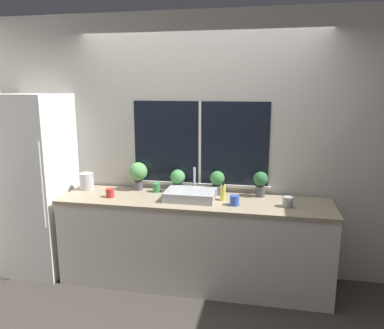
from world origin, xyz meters
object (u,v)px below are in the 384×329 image
(mug_green, at_px, (157,188))
(kettle, at_px, (87,181))
(sink, at_px, (190,195))
(mug_grey, at_px, (288,202))
(mug_blue, at_px, (235,200))
(potted_plant_far_left, at_px, (138,173))
(soap_bottle, at_px, (223,192))
(potted_plant_far_right, at_px, (261,182))
(potted_plant_center_left, at_px, (178,179))
(refrigerator, at_px, (36,184))
(mug_red, at_px, (110,193))
(potted_plant_center_right, at_px, (217,182))

(mug_green, bearing_deg, kettle, -176.07)
(sink, distance_m, mug_grey, 0.93)
(mug_blue, relative_size, kettle, 0.48)
(mug_grey, distance_m, kettle, 2.09)
(potted_plant_far_left, xyz_separation_m, soap_bottle, (0.93, -0.19, -0.11))
(mug_green, height_order, kettle, kettle)
(potted_plant_far_right, relative_size, mug_green, 2.78)
(potted_plant_center_left, bearing_deg, mug_blue, -28.37)
(potted_plant_far_right, height_order, mug_grey, potted_plant_far_right)
(potted_plant_far_right, height_order, kettle, potted_plant_far_right)
(refrigerator, height_order, potted_plant_far_left, refrigerator)
(potted_plant_center_left, relative_size, soap_bottle, 1.27)
(potted_plant_far_left, distance_m, mug_red, 0.39)
(mug_green, distance_m, mug_red, 0.48)
(potted_plant_far_right, xyz_separation_m, mug_red, (-1.47, -0.32, -0.11))
(sink, height_order, mug_grey, sink)
(sink, bearing_deg, mug_red, -173.88)
(potted_plant_center_right, xyz_separation_m, mug_grey, (0.69, -0.28, -0.08))
(soap_bottle, distance_m, mug_grey, 0.62)
(potted_plant_far_right, relative_size, mug_red, 2.92)
(mug_green, bearing_deg, potted_plant_far_right, 2.32)
(potted_plant_center_left, relative_size, kettle, 1.20)
(refrigerator, height_order, sink, refrigerator)
(potted_plant_center_left, bearing_deg, soap_bottle, -21.35)
(potted_plant_center_left, distance_m, kettle, 0.99)
(potted_plant_center_left, distance_m, mug_grey, 1.14)
(potted_plant_far_right, bearing_deg, mug_grey, -47.89)
(mug_grey, bearing_deg, kettle, 174.85)
(mug_red, relative_size, kettle, 0.44)
(refrigerator, distance_m, kettle, 0.53)
(sink, height_order, potted_plant_center_left, sink)
(potted_plant_far_left, height_order, soap_bottle, potted_plant_far_left)
(potted_plant_center_left, relative_size, potted_plant_far_right, 0.94)
(refrigerator, bearing_deg, potted_plant_center_left, 8.64)
(sink, relative_size, potted_plant_center_left, 2.05)
(mug_green, bearing_deg, sink, -24.88)
(soap_bottle, bearing_deg, mug_grey, -8.40)
(soap_bottle, bearing_deg, sink, -173.58)
(soap_bottle, bearing_deg, potted_plant_center_left, 158.65)
(sink, height_order, soap_bottle, sink)
(refrigerator, xyz_separation_m, soap_bottle, (1.99, 0.03, 0.01))
(potted_plant_far_right, xyz_separation_m, kettle, (-1.83, -0.10, -0.06))
(potted_plant_center_left, xyz_separation_m, mug_red, (-0.62, -0.32, -0.09))
(potted_plant_far_left, bearing_deg, mug_green, -11.49)
(refrigerator, bearing_deg, potted_plant_far_right, 5.54)
(mug_grey, bearing_deg, refrigerator, 178.76)
(potted_plant_far_left, bearing_deg, potted_plant_center_left, 0.00)
(potted_plant_far_left, height_order, kettle, potted_plant_far_left)
(mug_green, bearing_deg, potted_plant_center_right, 3.91)
(soap_bottle, distance_m, mug_green, 0.73)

